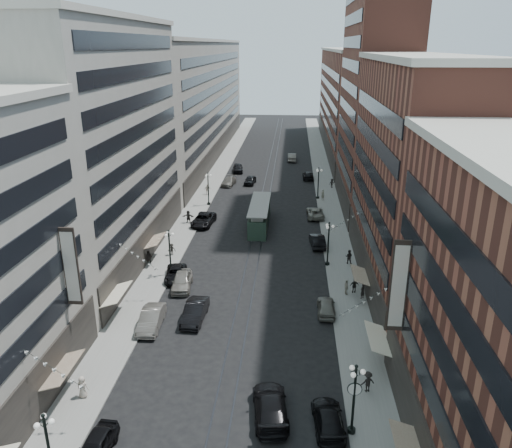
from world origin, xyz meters
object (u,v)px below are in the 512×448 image
(lamppost_se_near, at_px, (354,396))
(pedestrian_6, at_px, (207,189))
(lamppost_se_mid, at_px, (318,182))
(car_12, at_px, (308,175))
(car_5, at_px, (195,312))
(pedestrian_2, at_px, (149,258))
(pedestrian_3, at_px, (368,382))
(car_6, at_px, (270,406))
(pedestrian_4, at_px, (346,287))
(car_13, at_px, (250,180))
(pedestrian_5, at_px, (188,217))
(car_4, at_px, (326,307))
(pedestrian_extra_0, at_px, (172,249))
(pedestrian_7, at_px, (349,257))
(car_8, at_px, (229,181))
(pedestrian_8, at_px, (323,195))
(car_1, at_px, (151,319))
(car_7, at_px, (203,220))
(car_11, at_px, (315,213))
(pedestrian_1, at_px, (83,387))
(lamppost_sw_mid, at_px, (208,188))
(car_3, at_px, (328,419))
(pedestrian_extra_2, at_px, (354,286))
(pedestrian_extra_1, at_px, (362,291))
(car_14, at_px, (292,157))
(lamppost_se_far, at_px, (328,242))
(streetcar, at_px, (260,216))
(car_9, at_px, (238,168))
(car_2, at_px, (176,274))
(lamppost_sw_far, at_px, (170,251))
(car_10, at_px, (317,241))
(car_extra_0, at_px, (182,281))
(car_0, at_px, (96,446))
(pedestrian_9, at_px, (332,183))

(lamppost_se_near, relative_size, pedestrian_6, 2.97)
(lamppost_se_mid, distance_m, car_12, 14.12)
(car_5, xyz_separation_m, pedestrian_2, (-8.00, 12.23, 0.16))
(pedestrian_3, bearing_deg, car_6, 4.11)
(car_5, bearing_deg, pedestrian_4, 24.45)
(car_13, relative_size, pedestrian_5, 2.45)
(pedestrian_4, bearing_deg, car_4, 135.82)
(lamppost_se_near, distance_m, pedestrian_extra_0, 35.56)
(car_4, relative_size, pedestrian_7, 2.44)
(lamppost_se_mid, distance_m, car_8, 18.58)
(car_5, relative_size, pedestrian_8, 2.77)
(car_4, xyz_separation_m, pedestrian_7, (3.44, 12.10, 0.30))
(car_1, height_order, car_4, car_1)
(car_7, xyz_separation_m, pedestrian_6, (-1.98, 15.50, 0.24))
(car_11, bearing_deg, pedestrian_extra_0, 39.43)
(car_1, height_order, pedestrian_1, pedestrian_1)
(lamppost_sw_mid, relative_size, car_3, 1.09)
(lamppost_se_mid, distance_m, car_3, 55.60)
(car_11, bearing_deg, car_5, 65.96)
(pedestrian_extra_2, bearing_deg, car_12, -92.88)
(car_3, height_order, pedestrian_2, pedestrian_2)
(car_7, xyz_separation_m, pedestrian_extra_1, (20.77, -21.72, 0.15))
(car_4, xyz_separation_m, car_5, (-12.90, -2.19, 0.13))
(lamppost_se_mid, distance_m, car_14, 30.43)
(car_12, bearing_deg, car_4, 89.48)
(pedestrian_2, distance_m, pedestrian_extra_1, 25.80)
(car_1, relative_size, car_4, 1.21)
(lamppost_sw_mid, relative_size, pedestrian_extra_0, 3.62)
(car_7, bearing_deg, car_8, 93.19)
(car_4, height_order, car_14, car_14)
(lamppost_se_far, bearing_deg, pedestrian_6, 124.11)
(car_4, bearing_deg, car_8, -70.80)
(lamppost_se_mid, distance_m, streetcar, 17.18)
(lamppost_se_near, relative_size, lamppost_se_mid, 1.00)
(car_1, bearing_deg, pedestrian_7, 36.23)
(car_9, distance_m, car_11, 32.17)
(pedestrian_6, bearing_deg, lamppost_se_near, 99.73)
(car_2, relative_size, pedestrian_2, 2.81)
(car_13, bearing_deg, car_3, -73.71)
(lamppost_sw_far, bearing_deg, pedestrian_2, 142.54)
(car_11, height_order, pedestrian_5, pedestrian_5)
(lamppost_se_far, bearing_deg, lamppost_sw_mid, 128.66)
(car_10, relative_size, car_extra_0, 0.97)
(car_5, relative_size, pedestrian_2, 3.02)
(car_9, bearing_deg, car_0, -97.31)
(car_10, height_order, pedestrian_9, pedestrian_9)
(lamppost_sw_far, xyz_separation_m, car_extra_0, (1.99, -3.16, -2.22))
(lamppost_se_far, relative_size, car_5, 1.03)
(pedestrian_9, bearing_deg, streetcar, -143.13)
(lamppost_sw_mid, xyz_separation_m, car_13, (5.78, 14.02, -2.31))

